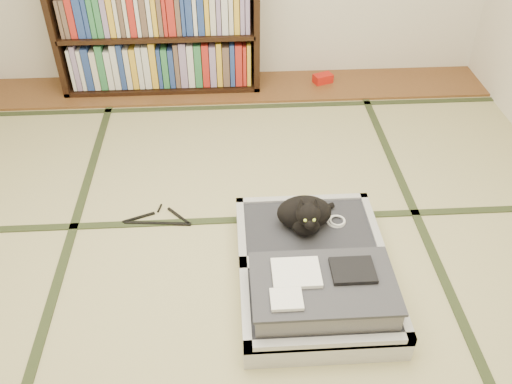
{
  "coord_description": "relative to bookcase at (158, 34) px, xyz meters",
  "views": [
    {
      "loc": [
        -0.09,
        -1.95,
        2.12
      ],
      "look_at": [
        0.05,
        0.35,
        0.25
      ],
      "focal_mm": 38.0,
      "sensor_mm": 36.0,
      "label": 1
    }
  ],
  "objects": [
    {
      "name": "floor",
      "position": [
        0.6,
        -2.07,
        -0.45
      ],
      "size": [
        4.5,
        4.5,
        0.0
      ],
      "primitive_type": "plane",
      "color": "#C5BB83",
      "rests_on": "ground"
    },
    {
      "name": "wood_strip",
      "position": [
        0.6,
        -0.07,
        -0.44
      ],
      "size": [
        4.0,
        0.5,
        0.02
      ],
      "primitive_type": "cube",
      "color": "brown",
      "rests_on": "ground"
    },
    {
      "name": "red_item",
      "position": [
        1.3,
        -0.04,
        -0.4
      ],
      "size": [
        0.17,
        0.14,
        0.07
      ],
      "primitive_type": "cube",
      "rotation": [
        0.0,
        0.0,
        0.36
      ],
      "color": "red",
      "rests_on": "wood_strip"
    },
    {
      "name": "tatami_borders",
      "position": [
        0.6,
        -1.57,
        -0.45
      ],
      "size": [
        4.0,
        4.5,
        0.01
      ],
      "color": "#2D381E",
      "rests_on": "ground"
    },
    {
      "name": "bookcase",
      "position": [
        0.0,
        0.0,
        0.0
      ],
      "size": [
        1.54,
        0.35,
        0.99
      ],
      "color": "black",
      "rests_on": "wood_strip"
    },
    {
      "name": "suitcase",
      "position": [
        0.91,
        -2.2,
        -0.35
      ],
      "size": [
        0.75,
        1.0,
        0.3
      ],
      "color": "silver",
      "rests_on": "floor"
    },
    {
      "name": "cat",
      "position": [
        0.89,
        -1.91,
        -0.21
      ],
      "size": [
        0.33,
        0.34,
        0.27
      ],
      "color": "black",
      "rests_on": "suitcase"
    },
    {
      "name": "cable_coil",
      "position": [
        1.07,
        -1.88,
        -0.3
      ],
      "size": [
        0.1,
        0.1,
        0.03
      ],
      "color": "white",
      "rests_on": "suitcase"
    },
    {
      "name": "hanger",
      "position": [
        0.08,
        -1.64,
        -0.44
      ],
      "size": [
        0.4,
        0.2,
        0.01
      ],
      "color": "black",
      "rests_on": "floor"
    }
  ]
}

